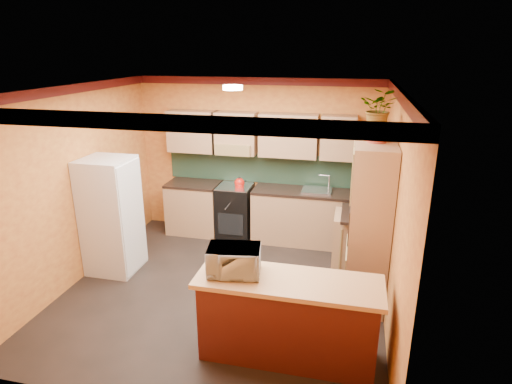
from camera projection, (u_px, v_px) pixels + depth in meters
room_shell at (228, 136)px, 5.45m from camera, size 4.24×4.24×2.72m
base_cabinets_back at (270, 215)px, 7.32m from camera, size 3.65×0.60×0.88m
countertop_back at (270, 189)px, 7.17m from camera, size 3.65×0.62×0.04m
stove at (235, 211)px, 7.45m from camera, size 0.58×0.58×0.91m
kettle at (239, 182)px, 7.21m from camera, size 0.20×0.20×0.18m
sink at (317, 191)px, 7.00m from camera, size 0.48×0.40×0.03m
base_cabinets_right at (361, 244)px, 6.22m from camera, size 0.60×0.80×0.88m
countertop_right at (363, 215)px, 6.08m from camera, size 0.62×0.80×0.04m
fridge at (111, 216)px, 6.17m from camera, size 0.68×0.66×1.70m
pantry at (369, 226)px, 5.30m from camera, size 0.48×0.90×2.10m
fern_pot at (377, 135)px, 4.99m from camera, size 0.22×0.22×0.16m
fern at (380, 109)px, 4.89m from camera, size 0.49×0.45×0.46m
breakfast_bar at (287, 321)px, 4.47m from camera, size 1.80×0.55×0.88m
bar_top at (289, 282)px, 4.32m from camera, size 1.90×0.65×0.05m
microwave at (234, 260)px, 4.38m from camera, size 0.59×0.45×0.30m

